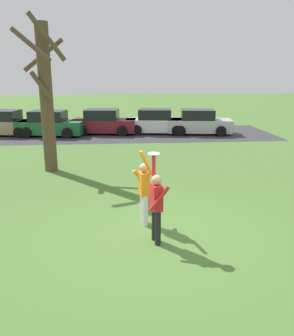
{
  "coord_description": "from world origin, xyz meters",
  "views": [
    {
      "loc": [
        -0.93,
        -7.92,
        3.86
      ],
      "look_at": [
        -0.18,
        0.93,
        1.46
      ],
      "focal_mm": 37.61,
      "sensor_mm": 36.0,
      "label": 1
    }
  ],
  "objects_px": {
    "frisbee_disc": "(154,154)",
    "parked_car_white": "(157,122)",
    "parked_car_green": "(50,124)",
    "parked_car_silver": "(199,123)",
    "person_defender": "(144,189)",
    "person_catcher": "(156,203)",
    "parked_car_tan": "(4,124)",
    "bare_tree_tall": "(46,94)",
    "parked_car_maroon": "(104,123)"
  },
  "relations": [
    {
      "from": "person_catcher",
      "to": "frisbee_disc",
      "type": "distance_m",
      "value": 1.13
    },
    {
      "from": "parked_car_maroon",
      "to": "parked_car_green",
      "type": "bearing_deg",
      "value": -163.11
    },
    {
      "from": "person_catcher",
      "to": "parked_car_green",
      "type": "xyz_separation_m",
      "value": [
        -5.08,
        15.09,
        -0.25
      ]
    },
    {
      "from": "parked_car_green",
      "to": "parked_car_silver",
      "type": "relative_size",
      "value": 1.0
    },
    {
      "from": "parked_car_tan",
      "to": "parked_car_silver",
      "type": "relative_size",
      "value": 1.0
    },
    {
      "from": "person_defender",
      "to": "person_catcher",
      "type": "bearing_deg",
      "value": -0.0
    },
    {
      "from": "parked_car_tan",
      "to": "person_catcher",
      "type": "bearing_deg",
      "value": -54.96
    },
    {
      "from": "parked_car_silver",
      "to": "bare_tree_tall",
      "type": "bearing_deg",
      "value": -126.25
    },
    {
      "from": "person_defender",
      "to": "frisbee_disc",
      "type": "distance_m",
      "value": 1.41
    },
    {
      "from": "person_catcher",
      "to": "frisbee_disc",
      "type": "bearing_deg",
      "value": -0.0
    },
    {
      "from": "parked_car_green",
      "to": "parked_car_maroon",
      "type": "relative_size",
      "value": 1.0
    },
    {
      "from": "parked_car_silver",
      "to": "bare_tree_tall",
      "type": "relative_size",
      "value": 0.72
    },
    {
      "from": "frisbee_disc",
      "to": "parked_car_maroon",
      "type": "xyz_separation_m",
      "value": [
        -1.69,
        15.42,
        -1.37
      ]
    },
    {
      "from": "parked_car_white",
      "to": "parked_car_silver",
      "type": "xyz_separation_m",
      "value": [
        2.74,
        -0.48,
        0.0
      ]
    },
    {
      "from": "person_defender",
      "to": "frisbee_disc",
      "type": "bearing_deg",
      "value": -0.0
    },
    {
      "from": "parked_car_tan",
      "to": "parked_car_green",
      "type": "relative_size",
      "value": 1.0
    },
    {
      "from": "parked_car_maroon",
      "to": "person_defender",
      "type": "bearing_deg",
      "value": -76.33
    },
    {
      "from": "parked_car_tan",
      "to": "parked_car_maroon",
      "type": "height_order",
      "value": "same"
    },
    {
      "from": "frisbee_disc",
      "to": "parked_car_white",
      "type": "xyz_separation_m",
      "value": [
        1.77,
        15.28,
        -1.37
      ]
    },
    {
      "from": "person_defender",
      "to": "bare_tree_tall",
      "type": "distance_m",
      "value": 6.86
    },
    {
      "from": "bare_tree_tall",
      "to": "frisbee_disc",
      "type": "bearing_deg",
      "value": -61.09
    },
    {
      "from": "parked_car_silver",
      "to": "person_defender",
      "type": "bearing_deg",
      "value": -100.83
    },
    {
      "from": "person_catcher",
      "to": "parked_car_white",
      "type": "bearing_deg",
      "value": -17.23
    },
    {
      "from": "person_defender",
      "to": "parked_car_green",
      "type": "bearing_deg",
      "value": -171.7
    },
    {
      "from": "person_catcher",
      "to": "person_defender",
      "type": "xyz_separation_m",
      "value": [
        -0.2,
        1.07,
        -0.0
      ]
    },
    {
      "from": "parked_car_maroon",
      "to": "parked_car_silver",
      "type": "distance_m",
      "value": 6.23
    },
    {
      "from": "person_defender",
      "to": "frisbee_disc",
      "type": "xyz_separation_m",
      "value": [
        0.16,
        -0.84,
        1.11
      ]
    },
    {
      "from": "parked_car_green",
      "to": "parked_car_white",
      "type": "relative_size",
      "value": 1.0
    },
    {
      "from": "frisbee_disc",
      "to": "parked_car_green",
      "type": "relative_size",
      "value": 0.06
    },
    {
      "from": "frisbee_disc",
      "to": "parked_car_silver",
      "type": "distance_m",
      "value": 15.53
    },
    {
      "from": "parked_car_tan",
      "to": "person_defender",
      "type": "bearing_deg",
      "value": -53.89
    },
    {
      "from": "person_catcher",
      "to": "parked_car_maroon",
      "type": "xyz_separation_m",
      "value": [
        -1.74,
        15.64,
        -0.25
      ]
    },
    {
      "from": "frisbee_disc",
      "to": "parked_car_tan",
      "type": "relative_size",
      "value": 0.06
    },
    {
      "from": "person_catcher",
      "to": "parked_car_white",
      "type": "distance_m",
      "value": 15.6
    },
    {
      "from": "frisbee_disc",
      "to": "parked_car_white",
      "type": "height_order",
      "value": "frisbee_disc"
    },
    {
      "from": "parked_car_green",
      "to": "parked_car_maroon",
      "type": "height_order",
      "value": "same"
    },
    {
      "from": "parked_car_tan",
      "to": "parked_car_white",
      "type": "xyz_separation_m",
      "value": [
        9.8,
        -0.09,
        0.0
      ]
    },
    {
      "from": "person_defender",
      "to": "parked_car_silver",
      "type": "distance_m",
      "value": 14.72
    },
    {
      "from": "person_defender",
      "to": "parked_car_silver",
      "type": "height_order",
      "value": "person_defender"
    },
    {
      "from": "parked_car_green",
      "to": "parked_car_silver",
      "type": "distance_m",
      "value": 9.55
    },
    {
      "from": "person_defender",
      "to": "parked_car_tan",
      "type": "xyz_separation_m",
      "value": [
        -7.87,
        14.53,
        -0.25
      ]
    },
    {
      "from": "frisbee_disc",
      "to": "parked_car_maroon",
      "type": "relative_size",
      "value": 0.06
    },
    {
      "from": "parked_car_tan",
      "to": "parked_car_white",
      "type": "height_order",
      "value": "same"
    },
    {
      "from": "parked_car_green",
      "to": "bare_tree_tall",
      "type": "relative_size",
      "value": 0.72
    },
    {
      "from": "parked_car_tan",
      "to": "parked_car_maroon",
      "type": "relative_size",
      "value": 1.0
    },
    {
      "from": "person_defender",
      "to": "bare_tree_tall",
      "type": "relative_size",
      "value": 0.34
    },
    {
      "from": "person_catcher",
      "to": "parked_car_green",
      "type": "bearing_deg",
      "value": 7.74
    },
    {
      "from": "frisbee_disc",
      "to": "bare_tree_tall",
      "type": "distance_m",
      "value": 7.41
    },
    {
      "from": "parked_car_maroon",
      "to": "parked_car_tan",
      "type": "bearing_deg",
      "value": -171.9
    },
    {
      "from": "parked_car_white",
      "to": "parked_car_green",
      "type": "bearing_deg",
      "value": -168.9
    }
  ]
}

